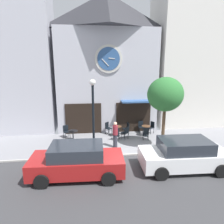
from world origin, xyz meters
TOP-DOWN VIEW (x-y plane):
  - ground_plane at (0.00, -0.86)m, footprint 24.28×10.23m
  - clock_building at (-0.51, 5.52)m, footprint 7.65×3.91m
  - neighbor_building_left at (-8.06, 5.94)m, footprint 6.83×3.40m
  - neighbor_building_right at (7.08, 6.32)m, footprint 6.80×4.17m
  - street_lamp at (-1.76, 1.12)m, footprint 0.36×0.36m
  - street_tree at (2.51, 0.80)m, footprint 2.15×1.93m
  - cafe_table_leftmost at (-3.13, 2.70)m, footprint 0.66×0.66m
  - cafe_table_near_curb at (-0.01, 3.25)m, footprint 0.64×0.64m
  - cafe_table_center_left at (2.10, 3.04)m, footprint 0.63×0.63m
  - cafe_chair_under_awning at (-0.62, 3.81)m, footprint 0.57×0.57m
  - cafe_chair_near_tree at (0.77, 3.52)m, footprint 0.48×0.48m
  - cafe_chair_facing_wall at (0.50, 2.58)m, footprint 0.56×0.56m
  - cafe_chair_facing_street at (1.86, 2.27)m, footprint 0.46×0.46m
  - cafe_chair_near_lamp at (-3.66, 3.39)m, footprint 0.54×0.54m
  - cafe_chair_outer at (-0.17, 2.45)m, footprint 0.49×0.49m
  - cafe_chair_curbside at (1.94, 3.82)m, footprint 0.42×0.42m
  - cafe_chair_by_entrance at (2.69, 3.60)m, footprint 0.54×0.54m
  - pedestrian_maroon at (-0.42, 1.25)m, footprint 0.45×0.45m
  - parked_car_red at (-2.63, -1.81)m, footprint 4.37×2.17m
  - parked_car_white at (2.62, -1.81)m, footprint 4.36×2.15m

SIDE VIEW (x-z plane):
  - ground_plane at x=0.00m, z-range -0.09..0.04m
  - cafe_table_leftmost at x=-3.13m, z-range 0.13..0.86m
  - cafe_table_near_curb at x=-0.01m, z-range 0.13..0.88m
  - cafe_table_center_left at x=2.10m, z-range 0.13..0.89m
  - cafe_chair_under_awning at x=-0.62m, z-range 0.08..0.98m
  - cafe_chair_near_tree at x=0.77m, z-range 0.08..0.98m
  - cafe_chair_facing_wall at x=0.50m, z-range 0.08..0.98m
  - cafe_chair_facing_street at x=1.86m, z-range 0.08..0.98m
  - cafe_chair_near_lamp at x=-3.66m, z-range 0.08..0.98m
  - cafe_chair_outer at x=-0.17m, z-range 0.08..0.98m
  - cafe_chair_curbside at x=1.94m, z-range 0.08..0.98m
  - cafe_chair_by_entrance at x=2.69m, z-range 0.08..0.98m
  - parked_car_red at x=-2.63m, z-range -0.01..1.54m
  - parked_car_white at x=2.62m, z-range -0.01..1.54m
  - pedestrian_maroon at x=-0.42m, z-range 0.03..1.70m
  - street_lamp at x=-1.76m, z-range 0.03..4.34m
  - street_tree at x=2.51m, z-range 1.17..5.59m
  - clock_building at x=-0.51m, z-range 0.21..10.47m
  - neighbor_building_left at x=-8.06m, z-range 0.00..12.54m
  - neighbor_building_right at x=7.08m, z-range 0.00..14.31m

